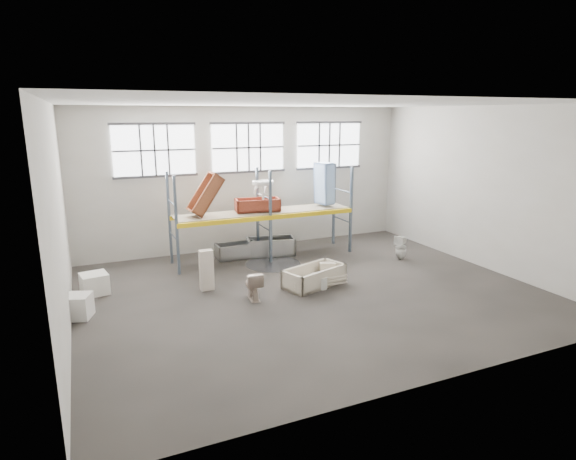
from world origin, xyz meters
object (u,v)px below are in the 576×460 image
bathtub_beige (314,276)px  steel_tub_right (271,246)px  cistern_tall (206,270)px  rust_tub_flat (258,205)px  toilet_beige (253,285)px  steel_tub_left (237,251)px  blue_tub_upright (324,183)px  bucket (322,283)px  toilet_white (401,247)px  carton_near (76,306)px

bathtub_beige → steel_tub_right: size_ratio=1.12×
cistern_tall → rust_tub_flat: 3.52m
cistern_tall → steel_tub_right: cistern_tall is taller
toilet_beige → steel_tub_left: toilet_beige is taller
steel_tub_left → steel_tub_right: (1.20, -0.11, 0.05)m
steel_tub_left → cistern_tall: bearing=-123.3°
toilet_beige → blue_tub_upright: blue_tub_upright is taller
blue_tub_upright → toilet_beige: bearing=-138.7°
bucket → toilet_beige: bearing=177.6°
steel_tub_left → rust_tub_flat: 1.73m
blue_tub_upright → bathtub_beige: bearing=-121.8°
cistern_tall → steel_tub_right: bearing=40.2°
bathtub_beige → toilet_white: 3.94m
rust_tub_flat → blue_tub_upright: blue_tub_upright is taller
cistern_tall → carton_near: size_ratio=1.70×
bathtub_beige → carton_near: bearing=158.3°
toilet_white → rust_tub_flat: bearing=-138.9°
cistern_tall → carton_near: (-3.32, -0.58, -0.28)m
bathtub_beige → steel_tub_left: bearing=90.3°
cistern_tall → bathtub_beige: bearing=-17.3°
toilet_beige → carton_near: 4.30m
toilet_white → rust_tub_flat: size_ratio=0.56×
steel_tub_right → cistern_tall: bearing=-139.7°
toilet_white → carton_near: size_ratio=1.23×
bathtub_beige → toilet_white: toilet_white is taller
steel_tub_left → steel_tub_right: 1.20m
blue_tub_upright → bucket: bearing=-118.2°
toilet_beige → bucket: bearing=-176.3°
steel_tub_left → blue_tub_upright: blue_tub_upright is taller
cistern_tall → bucket: 3.22m
carton_near → toilet_white: bearing=4.4°
toilet_beige → steel_tub_right: (1.93, 3.59, -0.08)m
cistern_tall → blue_tub_upright: size_ratio=0.79×
bathtub_beige → toilet_beige: 1.95m
cistern_tall → blue_tub_upright: bearing=25.0°
toilet_beige → cistern_tall: 1.50m
toilet_white → steel_tub_right: toilet_white is taller
rust_tub_flat → blue_tub_upright: (2.47, -0.03, 0.57)m
cistern_tall → toilet_white: 6.67m
carton_near → steel_tub_left: bearing=32.1°
steel_tub_right → bathtub_beige: bearing=-90.0°
steel_tub_right → carton_near: 6.89m
bathtub_beige → steel_tub_left: 3.64m
toilet_beige → rust_tub_flat: 3.99m
bucket → cistern_tall: bearing=157.3°
steel_tub_left → rust_tub_flat: bearing=-20.4°
steel_tub_left → bucket: steel_tub_left is taller
bathtub_beige → rust_tub_flat: 3.57m
bathtub_beige → carton_near: carton_near is taller
toilet_white → bucket: bearing=-91.9°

